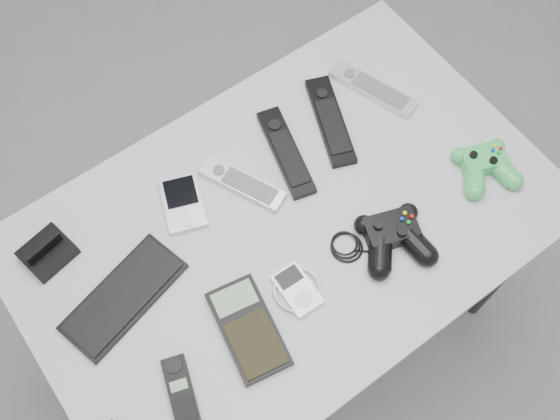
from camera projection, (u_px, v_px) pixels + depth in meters
floor at (268, 325)px, 1.99m from camera, size 3.50×3.50×0.00m
desk at (287, 236)px, 1.39m from camera, size 1.09×0.70×0.73m
pda_keyboard at (124, 296)px, 1.26m from camera, size 0.27×0.17×0.02m
dock_bracket at (46, 250)px, 1.28m from camera, size 0.11×0.10×0.05m
pda at (183, 204)px, 1.35m from camera, size 0.12×0.14×0.02m
remote_silver_a at (242, 183)px, 1.37m from camera, size 0.12×0.19×0.02m
remote_black_a at (286, 152)px, 1.40m from camera, size 0.11×0.23×0.02m
remote_black_b at (330, 120)px, 1.43m from camera, size 0.14×0.23×0.02m
remote_silver_b at (373, 89)px, 1.47m from camera, size 0.11×0.21×0.02m
cordless_handset at (182, 395)px, 1.18m from camera, size 0.09×0.15×0.02m
calculator at (248, 328)px, 1.23m from camera, size 0.13×0.21×0.02m
mp3_player at (297, 290)px, 1.27m from camera, size 0.10×0.10×0.02m
controller_black at (394, 236)px, 1.30m from camera, size 0.28×0.23×0.05m
controller_green at (485, 165)px, 1.37m from camera, size 0.17×0.17×0.04m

